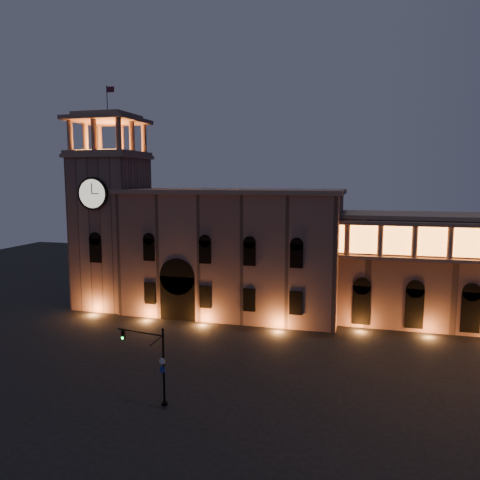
{
  "coord_description": "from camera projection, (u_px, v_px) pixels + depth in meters",
  "views": [
    {
      "loc": [
        16.02,
        -41.21,
        18.93
      ],
      "look_at": [
        0.73,
        16.0,
        11.26
      ],
      "focal_mm": 35.0,
      "sensor_mm": 36.0,
      "label": 1
    }
  ],
  "objects": [
    {
      "name": "ground",
      "position": [
        191.0,
        373.0,
        46.02
      ],
      "size": [
        160.0,
        160.0,
        0.0
      ],
      "primitive_type": "plane",
      "color": "black",
      "rests_on": "ground"
    },
    {
      "name": "traffic_light",
      "position": [
        155.0,
        363.0,
        39.41
      ],
      "size": [
        4.86,
        1.09,
        6.73
      ],
      "rotation": [
        0.0,
        0.0,
        -0.17
      ],
      "color": "black",
      "rests_on": "ground"
    },
    {
      "name": "government_building",
      "position": [
        232.0,
        252.0,
        66.44
      ],
      "size": [
        30.8,
        12.8,
        17.6
      ],
      "color": "#7D5C52",
      "rests_on": "ground"
    },
    {
      "name": "clock_tower",
      "position": [
        111.0,
        223.0,
        69.76
      ],
      "size": [
        9.8,
        9.8,
        32.4
      ],
      "color": "#7D5C52",
      "rests_on": "ground"
    }
  ]
}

